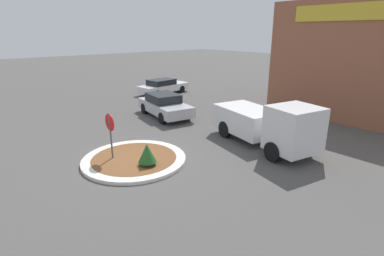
{
  "coord_description": "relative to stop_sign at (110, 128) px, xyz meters",
  "views": [
    {
      "loc": [
        10.45,
        -5.84,
        5.27
      ],
      "look_at": [
        0.88,
        2.5,
        1.16
      ],
      "focal_mm": 28.0,
      "sensor_mm": 36.0,
      "label": 1
    }
  ],
  "objects": [
    {
      "name": "storefront_building",
      "position": [
        4.29,
        15.68,
        2.09
      ],
      "size": [
        11.06,
        6.07,
        7.08
      ],
      "color": "#93563D",
      "rests_on": "ground_plane"
    },
    {
      "name": "traffic_island",
      "position": [
        0.61,
        0.69,
        -1.39
      ],
      "size": [
        4.38,
        4.38,
        0.14
      ],
      "color": "silver",
      "rests_on": "ground_plane"
    },
    {
      "name": "stop_sign",
      "position": [
        0.0,
        0.0,
        0.0
      ],
      "size": [
        0.74,
        0.07,
        2.1
      ],
      "color": "#4C4C51",
      "rests_on": "ground_plane"
    },
    {
      "name": "parked_sedan_silver",
      "position": [
        -4.24,
        5.84,
        -0.71
      ],
      "size": [
        4.71,
        2.62,
        1.46
      ],
      "rotation": [
        0.0,
        0.0,
        -0.17
      ],
      "color": "#B7B7BC",
      "rests_on": "ground_plane"
    },
    {
      "name": "parked_sedan_white",
      "position": [
        -10.36,
        10.13,
        -0.8
      ],
      "size": [
        2.18,
        4.77,
        1.28
      ],
      "rotation": [
        0.0,
        0.0,
        1.66
      ],
      "color": "silver",
      "rests_on": "ground_plane"
    },
    {
      "name": "utility_truck",
      "position": [
        3.2,
        6.32,
        -0.35
      ],
      "size": [
        5.92,
        3.13,
        2.29
      ],
      "rotation": [
        0.0,
        0.0,
        -0.21
      ],
      "color": "silver",
      "rests_on": "ground_plane"
    },
    {
      "name": "ground_plane",
      "position": [
        0.61,
        0.69,
        -1.46
      ],
      "size": [
        120.0,
        120.0,
        0.0
      ],
      "primitive_type": "plane",
      "color": "#514F4C"
    },
    {
      "name": "island_shrub",
      "position": [
        1.59,
        0.73,
        -0.8
      ],
      "size": [
        0.74,
        0.74,
        0.89
      ],
      "color": "brown",
      "rests_on": "traffic_island"
    }
  ]
}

